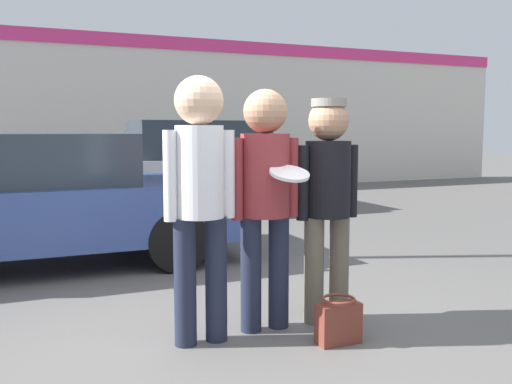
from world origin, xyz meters
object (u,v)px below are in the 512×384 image
(person_middle_with_frisbee, at_px, (265,187))
(parked_car_near, at_px, (19,200))
(shrub, at_px, (233,169))
(person_right, at_px, (328,189))
(parked_car_far, at_px, (201,167))
(person_left, at_px, (200,185))
(handbag, at_px, (338,321))

(person_middle_with_frisbee, height_order, parked_car_near, person_middle_with_frisbee)
(shrub, bearing_deg, parked_car_near, -127.49)
(person_right, distance_m, parked_car_far, 6.17)
(person_left, distance_m, person_middle_with_frisbee, 0.52)
(shrub, bearing_deg, person_middle_with_frisbee, -109.67)
(parked_car_far, relative_size, handbag, 13.76)
(parked_car_far, distance_m, shrub, 3.56)
(person_right, relative_size, parked_car_far, 0.38)
(shrub, xyz_separation_m, handbag, (-2.93, -9.61, -0.37))
(person_left, distance_m, parked_car_far, 6.48)
(person_left, height_order, handbag, person_left)
(person_left, height_order, parked_car_far, person_left)
(person_right, height_order, parked_car_far, person_right)
(person_left, relative_size, person_right, 1.07)
(person_middle_with_frisbee, xyz_separation_m, handbag, (0.34, -0.46, -0.89))
(person_right, xyz_separation_m, parked_car_near, (-2.10, 2.81, -0.29))
(parked_car_far, bearing_deg, person_right, -98.97)
(person_left, relative_size, person_middle_with_frisbee, 1.04)
(person_middle_with_frisbee, bearing_deg, handbag, -53.16)
(parked_car_far, xyz_separation_m, handbag, (-1.13, -6.55, -0.65))
(parked_car_far, height_order, shrub, parked_car_far)
(parked_car_near, bearing_deg, person_left, -69.37)
(parked_car_near, bearing_deg, person_right, -53.20)
(person_right, height_order, handbag, person_right)
(person_right, relative_size, shrub, 1.62)
(handbag, bearing_deg, parked_car_far, 80.21)
(handbag, bearing_deg, parked_car_near, 120.68)
(person_middle_with_frisbee, bearing_deg, parked_car_far, 76.42)
(person_left, xyz_separation_m, person_right, (1.02, 0.07, -0.08))
(person_right, distance_m, shrub, 9.58)
(person_middle_with_frisbee, height_order, handbag, person_middle_with_frisbee)
(shrub, relative_size, handbag, 3.25)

